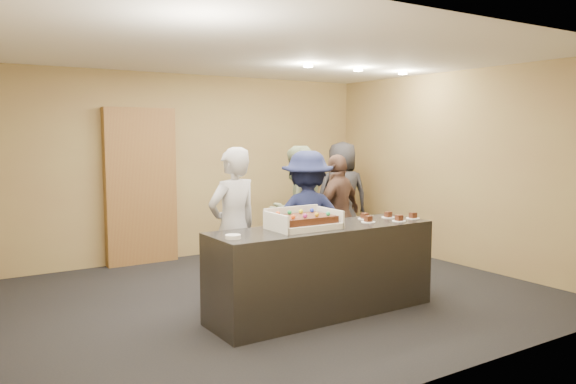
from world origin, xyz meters
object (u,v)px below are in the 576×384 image
object	(u,v)px
serving_counter	(323,270)
person_server_grey	(233,227)
storage_cabinet	(141,186)
plate_stack	(233,237)
cake_box	(302,224)
person_dark_suit	(342,197)
person_brown_extra	(338,213)
person_navy_man	(307,220)
person_sage_man	(297,211)
sheet_cake	(304,219)

from	to	relation	value
serving_counter	person_server_grey	distance (m)	1.05
storage_cabinet	plate_stack	xyz separation A→B (m)	(-0.23, -3.28, -0.18)
cake_box	person_dark_suit	size ratio (longest dim) A/B	0.39
cake_box	plate_stack	world-z (taller)	cake_box
storage_cabinet	person_brown_extra	distance (m)	2.79
person_server_grey	cake_box	bearing A→B (deg)	109.15
plate_stack	person_server_grey	distance (m)	0.92
person_server_grey	person_navy_man	distance (m)	1.06
plate_stack	person_server_grey	size ratio (longest dim) A/B	0.08
serving_counter	plate_stack	bearing A→B (deg)	-175.03
plate_stack	person_dark_suit	xyz separation A→B (m)	(3.13, 2.41, -0.06)
person_server_grey	person_sage_man	world-z (taller)	person_server_grey
cake_box	plate_stack	size ratio (longest dim) A/B	4.67
sheet_cake	person_brown_extra	xyz separation A→B (m)	(1.45, 1.32, -0.21)
serving_counter	person_brown_extra	world-z (taller)	person_brown_extra
plate_stack	person_sage_man	distance (m)	2.28
plate_stack	person_dark_suit	size ratio (longest dim) A/B	0.08
plate_stack	person_server_grey	bearing A→B (deg)	62.83
serving_counter	person_dark_suit	distance (m)	3.13
person_sage_man	person_brown_extra	bearing A→B (deg)	161.86
storage_cabinet	cake_box	world-z (taller)	storage_cabinet
sheet_cake	person_server_grey	size ratio (longest dim) A/B	0.34
serving_counter	person_navy_man	world-z (taller)	person_navy_man
serving_counter	cake_box	size ratio (longest dim) A/B	3.59
serving_counter	person_navy_man	distance (m)	1.01
serving_counter	sheet_cake	bearing A→B (deg)	179.79
person_sage_man	serving_counter	bearing A→B (deg)	58.83
person_server_grey	person_navy_man	bearing A→B (deg)	175.84
person_sage_man	person_navy_man	size ratio (longest dim) A/B	1.03
serving_counter	sheet_cake	xyz separation A→B (m)	(-0.24, 0.00, 0.55)
serving_counter	cake_box	distance (m)	0.55
plate_stack	person_sage_man	size ratio (longest dim) A/B	0.09
person_brown_extra	storage_cabinet	bearing A→B (deg)	-62.12
storage_cabinet	person_dark_suit	world-z (taller)	storage_cabinet
serving_counter	plate_stack	distance (m)	1.17
serving_counter	storage_cabinet	world-z (taller)	storage_cabinet
plate_stack	person_sage_man	world-z (taller)	person_sage_man
serving_counter	storage_cabinet	bearing A→B (deg)	104.49
person_server_grey	person_navy_man	size ratio (longest dim) A/B	1.04
person_brown_extra	person_server_grey	bearing A→B (deg)	-1.99
person_sage_man	cake_box	bearing A→B (deg)	50.96
storage_cabinet	person_dark_suit	size ratio (longest dim) A/B	1.28
serving_counter	person_dark_suit	size ratio (longest dim) A/B	1.40
storage_cabinet	cake_box	distance (m)	3.22
cake_box	person_brown_extra	xyz separation A→B (m)	(1.45, 1.29, -0.16)
cake_box	person_sage_man	size ratio (longest dim) A/B	0.40
serving_counter	storage_cabinet	xyz separation A→B (m)	(-0.84, 3.19, 0.65)
person_brown_extra	person_dark_suit	size ratio (longest dim) A/B	0.91
person_brown_extra	sheet_cake	bearing A→B (deg)	22.41
person_server_grey	person_brown_extra	size ratio (longest dim) A/B	1.08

